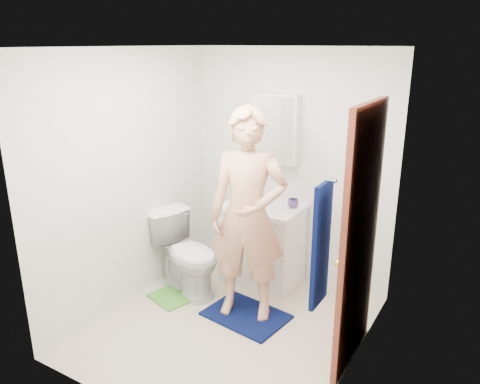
% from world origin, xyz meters
% --- Properties ---
extents(floor, '(2.20, 2.40, 0.02)m').
position_xyz_m(floor, '(0.00, 0.00, -0.01)').
color(floor, beige).
rests_on(floor, ground).
extents(ceiling, '(2.20, 2.40, 0.02)m').
position_xyz_m(ceiling, '(0.00, 0.00, 2.41)').
color(ceiling, white).
rests_on(ceiling, ground).
extents(wall_back, '(2.20, 0.02, 2.40)m').
position_xyz_m(wall_back, '(0.00, 1.21, 1.20)').
color(wall_back, silver).
rests_on(wall_back, ground).
extents(wall_front, '(2.20, 0.02, 2.40)m').
position_xyz_m(wall_front, '(0.00, -1.21, 1.20)').
color(wall_front, silver).
rests_on(wall_front, ground).
extents(wall_left, '(0.02, 2.40, 2.40)m').
position_xyz_m(wall_left, '(-1.11, 0.00, 1.20)').
color(wall_left, silver).
rests_on(wall_left, ground).
extents(wall_right, '(0.02, 2.40, 2.40)m').
position_xyz_m(wall_right, '(1.11, 0.00, 1.20)').
color(wall_right, silver).
rests_on(wall_right, ground).
extents(vanity_cabinet, '(0.75, 0.55, 0.80)m').
position_xyz_m(vanity_cabinet, '(-0.15, 0.91, 0.40)').
color(vanity_cabinet, white).
rests_on(vanity_cabinet, floor).
extents(countertop, '(0.79, 0.59, 0.05)m').
position_xyz_m(countertop, '(-0.15, 0.91, 0.83)').
color(countertop, white).
rests_on(countertop, vanity_cabinet).
extents(sink_basin, '(0.40, 0.40, 0.03)m').
position_xyz_m(sink_basin, '(-0.15, 0.91, 0.84)').
color(sink_basin, white).
rests_on(sink_basin, countertop).
extents(faucet, '(0.03, 0.03, 0.12)m').
position_xyz_m(faucet, '(-0.15, 1.09, 0.91)').
color(faucet, silver).
rests_on(faucet, countertop).
extents(medicine_cabinet, '(0.50, 0.12, 0.70)m').
position_xyz_m(medicine_cabinet, '(-0.15, 1.14, 1.60)').
color(medicine_cabinet, white).
rests_on(medicine_cabinet, wall_back).
extents(mirror_panel, '(0.46, 0.01, 0.66)m').
position_xyz_m(mirror_panel, '(-0.15, 1.08, 1.60)').
color(mirror_panel, white).
rests_on(mirror_panel, wall_back).
extents(door, '(0.05, 0.80, 2.05)m').
position_xyz_m(door, '(1.07, 0.15, 1.02)').
color(door, brown).
rests_on(door, ground).
extents(door_knob, '(0.07, 0.07, 0.07)m').
position_xyz_m(door_knob, '(1.03, -0.17, 0.95)').
color(door_knob, gold).
rests_on(door_knob, door).
extents(towel, '(0.03, 0.24, 0.80)m').
position_xyz_m(towel, '(1.03, -0.57, 1.25)').
color(towel, '#060F3D').
rests_on(towel, wall_right).
extents(towel_hook, '(0.06, 0.02, 0.02)m').
position_xyz_m(towel_hook, '(1.07, -0.57, 1.67)').
color(towel_hook, silver).
rests_on(towel_hook, wall_right).
extents(toilet, '(0.90, 0.67, 0.82)m').
position_xyz_m(toilet, '(-0.71, 0.33, 0.41)').
color(toilet, white).
rests_on(toilet, floor).
extents(bath_mat, '(0.80, 0.62, 0.02)m').
position_xyz_m(bath_mat, '(0.05, 0.21, 0.01)').
color(bath_mat, '#060F3D').
rests_on(bath_mat, floor).
extents(green_rug, '(0.48, 0.44, 0.02)m').
position_xyz_m(green_rug, '(-0.75, 0.11, 0.01)').
color(green_rug, '#51A838').
rests_on(green_rug, floor).
extents(soap_dispenser, '(0.11, 0.11, 0.19)m').
position_xyz_m(soap_dispenser, '(-0.45, 0.89, 0.95)').
color(soap_dispenser, '#B16752').
rests_on(soap_dispenser, countertop).
extents(toothbrush_cup, '(0.13, 0.13, 0.09)m').
position_xyz_m(toothbrush_cup, '(0.14, 0.99, 0.89)').
color(toothbrush_cup, '#51387B').
rests_on(toothbrush_cup, countertop).
extents(man, '(0.80, 0.64, 1.92)m').
position_xyz_m(man, '(0.04, 0.25, 0.98)').
color(man, '#DEA27D').
rests_on(man, bath_mat).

